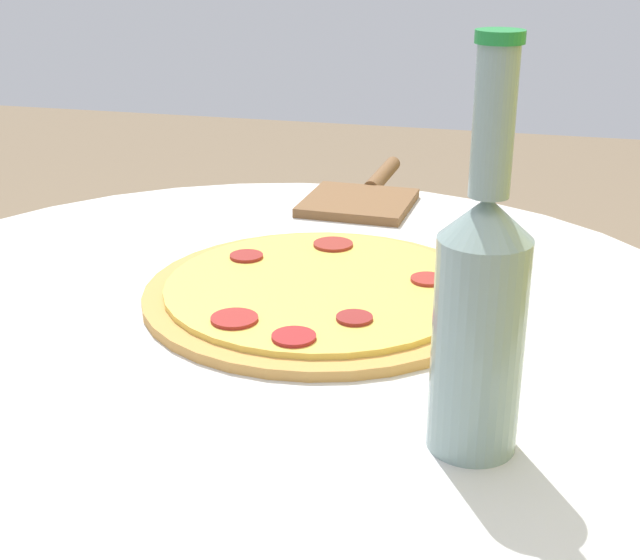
{
  "coord_description": "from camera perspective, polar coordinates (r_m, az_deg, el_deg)",
  "views": [
    {
      "loc": [
        0.75,
        0.24,
        1.03
      ],
      "look_at": [
        -0.04,
        0.04,
        0.7
      ],
      "focal_mm": 50.0,
      "sensor_mm": 36.0,
      "label": 1
    }
  ],
  "objects": [
    {
      "name": "beer_bottle",
      "position": [
        0.61,
        10.21,
        -1.86
      ],
      "size": [
        0.06,
        0.06,
        0.29
      ],
      "color": "gray",
      "rests_on": "table"
    },
    {
      "name": "pizza",
      "position": [
        0.89,
        -0.01,
        -0.74
      ],
      "size": [
        0.35,
        0.35,
        0.02
      ],
      "color": "#C68E47",
      "rests_on": "table"
    },
    {
      "name": "pizza_paddle",
      "position": [
        1.21,
        2.86,
        5.41
      ],
      "size": [
        0.29,
        0.14,
        0.02
      ],
      "rotation": [
        0.0,
        0.0,
        3.1
      ],
      "color": "brown",
      "rests_on": "table"
    },
    {
      "name": "table",
      "position": [
        0.94,
        -3.21,
        -11.19
      ],
      "size": [
        0.92,
        0.92,
        0.68
      ],
      "color": "silver",
      "rests_on": "ground_plane"
    }
  ]
}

